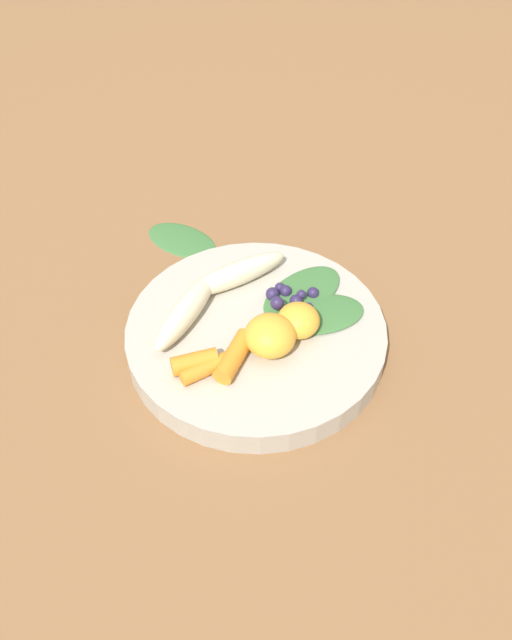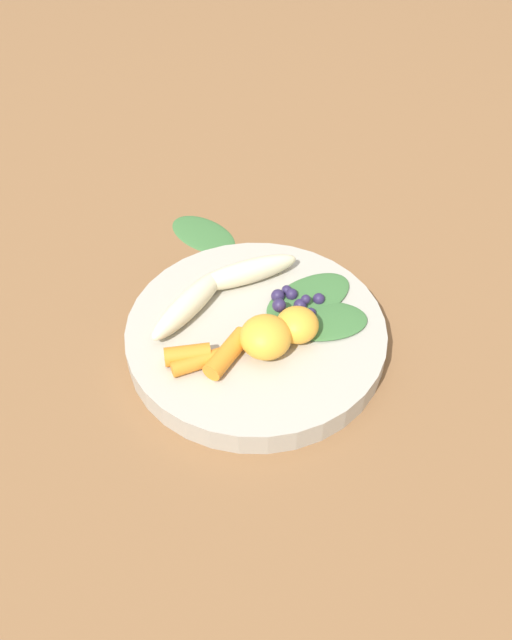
# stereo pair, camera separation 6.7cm
# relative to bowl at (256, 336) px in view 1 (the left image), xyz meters

# --- Properties ---
(ground_plane) EXTENTS (2.40, 2.40, 0.00)m
(ground_plane) POSITION_rel_bowl_xyz_m (0.00, 0.00, -0.01)
(ground_plane) COLOR brown
(bowl) EXTENTS (0.27, 0.27, 0.03)m
(bowl) POSITION_rel_bowl_xyz_m (0.00, 0.00, 0.00)
(bowl) COLOR #B2AD9E
(bowl) RESTS_ON ground_plane
(banana_peeled_left) EXTENTS (0.08, 0.12, 0.03)m
(banana_peeled_left) POSITION_rel_bowl_xyz_m (0.05, 0.05, 0.03)
(banana_peeled_left) COLOR beige
(banana_peeled_left) RESTS_ON bowl
(banana_peeled_right) EXTENTS (0.04, 0.12, 0.03)m
(banana_peeled_right) POSITION_rel_bowl_xyz_m (0.07, -0.02, 0.03)
(banana_peeled_right) COLOR beige
(banana_peeled_right) RESTS_ON bowl
(orange_segment_near) EXTENTS (0.04, 0.04, 0.03)m
(orange_segment_near) POSITION_rel_bowl_xyz_m (-0.03, -0.03, 0.03)
(orange_segment_near) COLOR #F4A833
(orange_segment_near) RESTS_ON bowl
(orange_segment_far) EXTENTS (0.05, 0.05, 0.04)m
(orange_segment_far) POSITION_rel_bowl_xyz_m (-0.03, 0.01, 0.03)
(orange_segment_far) COLOR #F4A833
(orange_segment_far) RESTS_ON bowl
(carrot_front) EXTENTS (0.03, 0.05, 0.02)m
(carrot_front) POSITION_rel_bowl_xyz_m (-0.01, 0.08, 0.02)
(carrot_front) COLOR orange
(carrot_front) RESTS_ON bowl
(carrot_mid_left) EXTENTS (0.02, 0.05, 0.02)m
(carrot_mid_left) POSITION_rel_bowl_xyz_m (-0.02, 0.08, 0.02)
(carrot_mid_left) COLOR orange
(carrot_mid_left) RESTS_ON bowl
(carrot_mid_right) EXTENTS (0.05, 0.06, 0.02)m
(carrot_mid_right) POSITION_rel_bowl_xyz_m (-0.03, 0.05, 0.02)
(carrot_mid_right) COLOR orange
(carrot_mid_right) RESTS_ON bowl
(blueberry_pile) EXTENTS (0.05, 0.06, 0.03)m
(blueberry_pile) POSITION_rel_bowl_xyz_m (0.01, -0.05, 0.02)
(blueberry_pile) COLOR #2D234C
(blueberry_pile) RESTS_ON bowl
(kale_leaf_left) EXTENTS (0.09, 0.11, 0.00)m
(kale_leaf_left) POSITION_rel_bowl_xyz_m (-0.03, -0.06, 0.02)
(kale_leaf_left) COLOR #3D7038
(kale_leaf_left) RESTS_ON bowl
(kale_leaf_right) EXTENTS (0.08, 0.12, 0.00)m
(kale_leaf_right) POSITION_rel_bowl_xyz_m (0.01, -0.07, 0.02)
(kale_leaf_right) COLOR #3D7038
(kale_leaf_right) RESTS_ON bowl
(kale_leaf_stray) EXTENTS (0.11, 0.09, 0.01)m
(kale_leaf_stray) POSITION_rel_bowl_xyz_m (0.20, -0.03, -0.01)
(kale_leaf_stray) COLOR #3D7038
(kale_leaf_stray) RESTS_ON ground_plane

